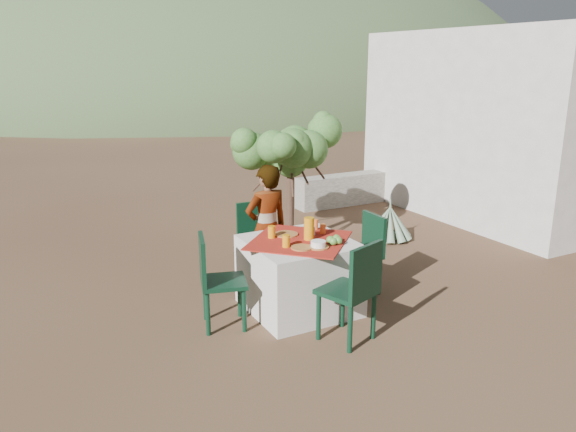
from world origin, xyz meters
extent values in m
plane|color=#3E271C|center=(0.00, 0.00, 0.00)|extent=(160.00, 160.00, 0.00)
cube|color=white|center=(0.35, -0.11, 0.38)|extent=(1.02, 1.02, 0.75)
cube|color=maroon|center=(0.35, -0.11, 0.76)|extent=(1.30, 1.30, 0.01)
cylinder|color=black|center=(0.17, 0.70, 0.22)|extent=(0.04, 0.04, 0.45)
cylinder|color=black|center=(0.50, 0.68, 0.22)|extent=(0.04, 0.04, 0.45)
cylinder|color=black|center=(0.19, 1.04, 0.22)|extent=(0.04, 0.04, 0.45)
cylinder|color=black|center=(0.53, 1.02, 0.22)|extent=(0.04, 0.04, 0.45)
cube|color=black|center=(0.35, 0.86, 0.45)|extent=(0.45, 0.45, 0.04)
cube|color=black|center=(0.36, 1.05, 0.69)|extent=(0.42, 0.07, 0.44)
cylinder|color=black|center=(0.53, -0.66, 0.24)|extent=(0.05, 0.05, 0.48)
cylinder|color=black|center=(0.19, -0.78, 0.24)|extent=(0.05, 0.05, 0.48)
cylinder|color=black|center=(0.65, -1.01, 0.24)|extent=(0.05, 0.05, 0.48)
cylinder|color=black|center=(0.31, -1.13, 0.24)|extent=(0.05, 0.05, 0.48)
cube|color=black|center=(0.42, -0.90, 0.48)|extent=(0.57, 0.57, 0.04)
cube|color=black|center=(0.49, -1.09, 0.74)|extent=(0.44, 0.19, 0.47)
cylinder|color=black|center=(-0.36, -0.32, 0.23)|extent=(0.04, 0.04, 0.46)
cylinder|color=black|center=(-0.27, 0.01, 0.23)|extent=(0.04, 0.04, 0.46)
cylinder|color=black|center=(-0.70, -0.23, 0.23)|extent=(0.04, 0.04, 0.46)
cylinder|color=black|center=(-0.60, 0.11, 0.23)|extent=(0.04, 0.04, 0.46)
cube|color=black|center=(-0.48, -0.11, 0.46)|extent=(0.53, 0.53, 0.04)
cube|color=black|center=(-0.67, -0.06, 0.70)|extent=(0.15, 0.42, 0.45)
cylinder|color=black|center=(1.00, 0.14, 0.22)|extent=(0.04, 0.04, 0.44)
cylinder|color=black|center=(0.99, -0.19, 0.22)|extent=(0.04, 0.04, 0.44)
cylinder|color=black|center=(1.33, 0.14, 0.22)|extent=(0.04, 0.04, 0.44)
cylinder|color=black|center=(1.33, -0.19, 0.22)|extent=(0.04, 0.04, 0.44)
cube|color=black|center=(1.16, -0.03, 0.44)|extent=(0.42, 0.42, 0.04)
cube|color=black|center=(1.35, -0.03, 0.67)|extent=(0.05, 0.41, 0.43)
imported|color=#8C6651|center=(0.30, 0.54, 0.72)|extent=(0.56, 0.39, 1.44)
cylinder|color=#4D3526|center=(1.33, 1.91, 0.60)|extent=(0.10, 0.10, 1.20)
sphere|color=#346625|center=(1.33, 1.91, 1.20)|extent=(0.51, 0.51, 0.51)
sphere|color=#346625|center=(1.80, 1.91, 1.33)|extent=(0.48, 0.48, 0.48)
sphere|color=#346625|center=(0.90, 1.99, 1.28)|extent=(0.44, 0.44, 0.44)
sphere|color=#346625|center=(1.41, 2.38, 1.37)|extent=(0.46, 0.46, 0.46)
sphere|color=#346625|center=(1.37, 1.48, 1.24)|extent=(0.41, 0.41, 0.41)
sphere|color=gray|center=(2.67, 1.37, 0.04)|extent=(0.22, 0.22, 0.22)
cone|color=gray|center=(2.67, 1.37, 0.33)|extent=(0.12, 0.12, 0.64)
cone|color=gray|center=(2.81, 1.42, 0.26)|extent=(0.38, 0.23, 0.55)
cone|color=gray|center=(2.75, 1.49, 0.26)|extent=(0.28, 0.35, 0.56)
cone|color=gray|center=(2.67, 1.51, 0.26)|extent=(0.14, 0.39, 0.54)
cone|color=gray|center=(2.58, 1.48, 0.26)|extent=(0.30, 0.34, 0.56)
cone|color=gray|center=(2.53, 1.41, 0.26)|extent=(0.39, 0.20, 0.55)
cone|color=gray|center=(2.54, 1.32, 0.26)|extent=(0.38, 0.23, 0.55)
cone|color=gray|center=(2.59, 1.25, 0.26)|extent=(0.28, 0.35, 0.56)
cone|color=gray|center=(2.68, 1.22, 0.26)|extent=(0.14, 0.39, 0.54)
cone|color=gray|center=(2.76, 1.26, 0.26)|extent=(0.30, 0.34, 0.56)
cone|color=gray|center=(2.81, 1.33, 0.26)|extent=(0.39, 0.20, 0.55)
cube|color=silver|center=(5.60, 1.80, 1.50)|extent=(3.20, 4.20, 3.00)
cube|color=gray|center=(3.60, 3.40, 0.28)|extent=(2.60, 0.35, 0.55)
ellipsoid|color=#3F5530|center=(12.00, 36.00, 0.00)|extent=(48.00, 48.00, 20.00)
ellipsoid|color=slate|center=(28.00, 46.00, 0.00)|extent=(36.00, 36.00, 14.00)
cylinder|color=brown|center=(0.31, 0.10, 0.77)|extent=(0.25, 0.25, 0.01)
cylinder|color=brown|center=(0.24, -0.35, 0.77)|extent=(0.21, 0.21, 0.01)
cylinder|color=orange|center=(0.13, 0.09, 0.82)|extent=(0.08, 0.08, 0.13)
cylinder|color=orange|center=(0.13, -0.25, 0.82)|extent=(0.08, 0.08, 0.12)
cylinder|color=orange|center=(0.45, -0.14, 0.88)|extent=(0.11, 0.11, 0.23)
cylinder|color=brown|center=(0.40, -0.41, 0.77)|extent=(0.21, 0.21, 0.01)
cylinder|color=white|center=(0.40, -0.41, 0.80)|extent=(0.15, 0.15, 0.06)
cylinder|color=orange|center=(0.68, -0.03, 0.81)|extent=(0.06, 0.06, 0.10)
cylinder|color=orange|center=(0.68, 0.14, 0.82)|extent=(0.07, 0.07, 0.11)
cube|color=white|center=(0.54, -0.02, 0.81)|extent=(0.08, 0.06, 0.09)
sphere|color=#4F8D33|center=(0.57, -0.36, 0.80)|extent=(0.08, 0.08, 0.08)
sphere|color=#4F8D33|center=(0.65, -0.35, 0.80)|extent=(0.08, 0.08, 0.08)
sphere|color=#4F8D33|center=(0.62, -0.42, 0.80)|extent=(0.08, 0.08, 0.08)
sphere|color=#4F8D33|center=(0.57, -0.42, 0.80)|extent=(0.08, 0.08, 0.08)
camera|label=1|loc=(-2.29, -4.87, 2.53)|focal=35.00mm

